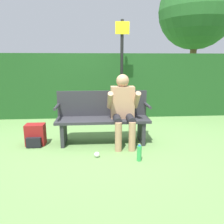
{
  "coord_description": "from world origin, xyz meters",
  "views": [
    {
      "loc": [
        -0.11,
        -3.64,
        1.4
      ],
      "look_at": [
        0.15,
        -0.1,
        0.58
      ],
      "focal_mm": 35.0,
      "sensor_mm": 36.0,
      "label": 1
    }
  ],
  "objects_px": {
    "signpost": "(122,66)",
    "parked_car": "(42,72)",
    "water_bottle": "(139,153)",
    "backpack": "(35,135)",
    "tree": "(197,11)",
    "park_bench": "(103,117)",
    "person_seated": "(123,106)"
  },
  "relations": [
    {
      "from": "backpack",
      "to": "parked_car",
      "type": "relative_size",
      "value": 0.08
    },
    {
      "from": "backpack",
      "to": "tree",
      "type": "bearing_deg",
      "value": 46.02
    },
    {
      "from": "person_seated",
      "to": "parked_car",
      "type": "bearing_deg",
      "value": 108.3
    },
    {
      "from": "park_bench",
      "to": "backpack",
      "type": "relative_size",
      "value": 4.38
    },
    {
      "from": "person_seated",
      "to": "parked_car",
      "type": "distance_m",
      "value": 15.05
    },
    {
      "from": "parked_car",
      "to": "tree",
      "type": "relative_size",
      "value": 0.94
    },
    {
      "from": "park_bench",
      "to": "parked_car",
      "type": "bearing_deg",
      "value": 107.19
    },
    {
      "from": "park_bench",
      "to": "tree",
      "type": "xyz_separation_m",
      "value": [
        3.79,
        5.05,
        2.83
      ]
    },
    {
      "from": "park_bench",
      "to": "tree",
      "type": "distance_m",
      "value": 6.91
    },
    {
      "from": "person_seated",
      "to": "tree",
      "type": "xyz_separation_m",
      "value": [
        3.45,
        5.17,
        2.62
      ]
    },
    {
      "from": "signpost",
      "to": "parked_car",
      "type": "relative_size",
      "value": 0.52
    },
    {
      "from": "person_seated",
      "to": "signpost",
      "type": "xyz_separation_m",
      "value": [
        0.14,
        1.45,
        0.63
      ]
    },
    {
      "from": "signpost",
      "to": "parked_car",
      "type": "bearing_deg",
      "value": 110.77
    },
    {
      "from": "backpack",
      "to": "parked_car",
      "type": "distance_m",
      "value": 14.62
    },
    {
      "from": "signpost",
      "to": "parked_car",
      "type": "height_order",
      "value": "signpost"
    },
    {
      "from": "signpost",
      "to": "tree",
      "type": "distance_m",
      "value": 5.35
    },
    {
      "from": "backpack",
      "to": "water_bottle",
      "type": "bearing_deg",
      "value": -24.18
    },
    {
      "from": "parked_car",
      "to": "tree",
      "type": "distance_m",
      "value": 12.53
    },
    {
      "from": "person_seated",
      "to": "signpost",
      "type": "relative_size",
      "value": 0.52
    },
    {
      "from": "person_seated",
      "to": "signpost",
      "type": "distance_m",
      "value": 1.59
    },
    {
      "from": "water_bottle",
      "to": "parked_car",
      "type": "relative_size",
      "value": 0.05
    },
    {
      "from": "water_bottle",
      "to": "tree",
      "type": "bearing_deg",
      "value": 60.69
    },
    {
      "from": "backpack",
      "to": "parked_car",
      "type": "xyz_separation_m",
      "value": [
        -3.23,
        14.25,
        0.45
      ]
    },
    {
      "from": "person_seated",
      "to": "parked_car",
      "type": "relative_size",
      "value": 0.27
    },
    {
      "from": "park_bench",
      "to": "parked_car",
      "type": "distance_m",
      "value": 14.83
    },
    {
      "from": "backpack",
      "to": "parked_car",
      "type": "bearing_deg",
      "value": 102.76
    },
    {
      "from": "park_bench",
      "to": "signpost",
      "type": "relative_size",
      "value": 0.7
    },
    {
      "from": "backpack",
      "to": "tree",
      "type": "xyz_separation_m",
      "value": [
        4.95,
        5.13,
        3.1
      ]
    },
    {
      "from": "park_bench",
      "to": "water_bottle",
      "type": "relative_size",
      "value": 6.59
    },
    {
      "from": "park_bench",
      "to": "person_seated",
      "type": "height_order",
      "value": "person_seated"
    },
    {
      "from": "parked_car",
      "to": "water_bottle",
      "type": "bearing_deg",
      "value": -92.01
    },
    {
      "from": "backpack",
      "to": "signpost",
      "type": "relative_size",
      "value": 0.16
    }
  ]
}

